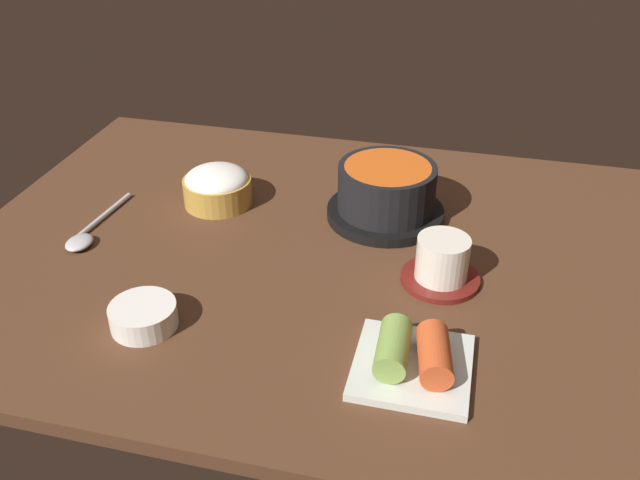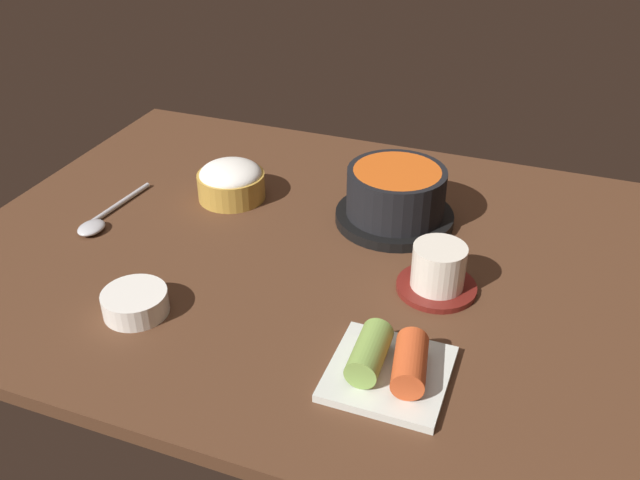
# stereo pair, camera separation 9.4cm
# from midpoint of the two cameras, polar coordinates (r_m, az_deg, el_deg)

# --- Properties ---
(dining_table) EXTENTS (1.00, 0.76, 0.02)m
(dining_table) POSITION_cam_midpoint_polar(r_m,az_deg,el_deg) (0.98, 2.05, -1.25)
(dining_table) COLOR #4C2D1C
(dining_table) RESTS_ON ground
(stone_pot) EXTENTS (0.18, 0.18, 0.09)m
(stone_pot) POSITION_cam_midpoint_polar(r_m,az_deg,el_deg) (1.03, 8.93, 3.50)
(stone_pot) COLOR black
(stone_pot) RESTS_ON dining_table
(rice_bowl) EXTENTS (0.11, 0.11, 0.06)m
(rice_bowl) POSITION_cam_midpoint_polar(r_m,az_deg,el_deg) (1.09, -5.00, 4.88)
(rice_bowl) COLOR #B78C38
(rice_bowl) RESTS_ON dining_table
(tea_cup_with_saucer) EXTENTS (0.10, 0.10, 0.07)m
(tea_cup_with_saucer) POSITION_cam_midpoint_polar(r_m,az_deg,el_deg) (0.90, 12.79, -2.60)
(tea_cup_with_saucer) COLOR maroon
(tea_cup_with_saucer) RESTS_ON dining_table
(kimchi_plate) EXTENTS (0.13, 0.13, 0.05)m
(kimchi_plate) POSITION_cam_midpoint_polar(r_m,az_deg,el_deg) (0.77, 9.33, -10.37)
(kimchi_plate) COLOR silver
(kimchi_plate) RESTS_ON dining_table
(side_bowl_near) EXTENTS (0.08, 0.08, 0.03)m
(side_bowl_near) POSITION_cam_midpoint_polar(r_m,az_deg,el_deg) (0.87, -12.19, -5.16)
(side_bowl_near) COLOR white
(side_bowl_near) RESTS_ON dining_table
(spoon) EXTENTS (0.04, 0.18, 0.01)m
(spoon) POSITION_cam_midpoint_polar(r_m,az_deg,el_deg) (1.07, -15.49, 1.53)
(spoon) COLOR #B7B7BC
(spoon) RESTS_ON dining_table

